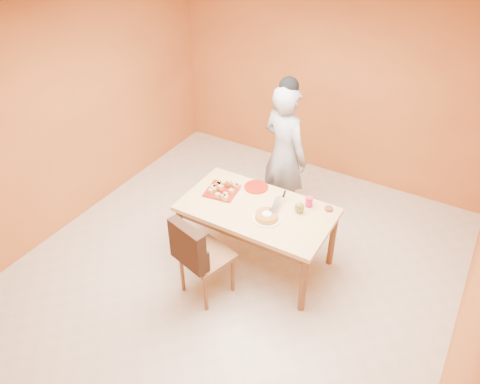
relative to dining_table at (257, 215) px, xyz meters
The scene contains 16 objects.
floor 0.73m from the dining_table, 111.31° to the right, with size 5.00×5.00×0.00m, color beige.
ceiling 2.06m from the dining_table, 111.31° to the right, with size 5.00×5.00×0.00m, color silver.
wall_back 2.32m from the dining_table, 92.82° to the left, with size 4.50×4.50×0.00m, color #CC722F.
wall_left 2.47m from the dining_table, behind, with size 5.00×5.00×0.00m, color #CC722F.
dining_table is the anchor object (origin of this frame).
dining_chair 0.72m from the dining_table, 108.06° to the right, with size 0.57×0.64×1.00m.
pastry_pile 0.51m from the dining_table, behind, with size 0.30×0.30×0.10m, color tan, non-canonical shape.
person 0.95m from the dining_table, 98.27° to the left, with size 0.65×0.43×1.78m, color gray.
pastry_platter 0.49m from the dining_table, behind, with size 0.33×0.33×0.02m, color maroon.
red_dinner_plate 0.39m from the dining_table, 120.07° to the left, with size 0.27×0.27×0.02m, color maroon.
white_cake_plate 0.23m from the dining_table, 33.41° to the right, with size 0.30×0.30×0.01m, color white.
sponge_cake 0.25m from the dining_table, 33.41° to the right, with size 0.24×0.24×0.05m, color gold.
cake_server 0.26m from the dining_table, 19.51° to the left, with size 0.06×0.29×0.01m, color silver.
egg_ornament 0.47m from the dining_table, 20.39° to the left, with size 0.10×0.08×0.13m, color olive.
magenta_glass 0.57m from the dining_table, 33.75° to the left, with size 0.08×0.08×0.11m, color #D11F4F.
checker_tin 0.76m from the dining_table, 27.82° to the left, with size 0.09×0.09×0.03m, color #371D0F.
Camera 1 is at (1.93, -3.18, 3.77)m, focal length 35.00 mm.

